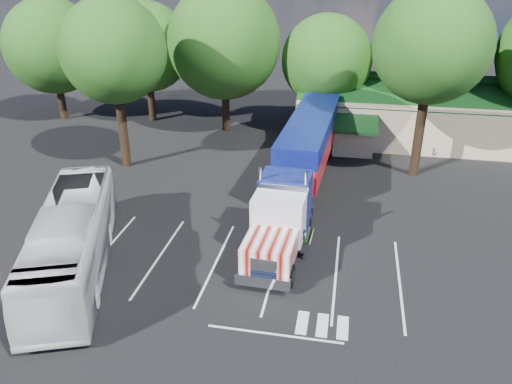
% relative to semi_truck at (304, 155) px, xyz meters
% --- Properties ---
extents(ground, '(120.00, 120.00, 0.00)m').
position_rel_semi_truck_xyz_m(ground, '(-3.57, -3.99, -2.67)').
color(ground, black).
rests_on(ground, ground).
extents(event_hall, '(24.20, 14.12, 5.55)m').
position_rel_semi_truck_xyz_m(event_hall, '(10.17, 13.82, -0.46)').
color(event_hall, '#BEAA8D').
rests_on(event_hall, ground).
extents(tree_row_a, '(9.00, 9.00, 11.68)m').
position_rel_semi_truck_xyz_m(tree_row_a, '(-25.57, 12.51, 4.49)').
color(tree_row_a, black).
rests_on(tree_row_a, ground).
extents(tree_row_b, '(8.40, 8.40, 11.35)m').
position_rel_semi_truck_xyz_m(tree_row_b, '(-16.57, 13.81, 4.46)').
color(tree_row_b, black).
rests_on(tree_row_b, ground).
extents(tree_row_c, '(10.00, 10.00, 13.05)m').
position_rel_semi_truck_xyz_m(tree_row_c, '(-8.57, 12.21, 5.37)').
color(tree_row_c, black).
rests_on(tree_row_c, ground).
extents(tree_row_d, '(8.00, 8.00, 10.60)m').
position_rel_semi_truck_xyz_m(tree_row_d, '(0.43, 13.51, 3.91)').
color(tree_row_d, black).
rests_on(tree_row_d, ground).
extents(tree_row_e, '(9.60, 9.60, 12.90)m').
position_rel_semi_truck_xyz_m(tree_row_e, '(9.43, 14.01, 5.42)').
color(tree_row_e, black).
rests_on(tree_row_e, ground).
extents(tree_near_left, '(7.60, 7.60, 12.65)m').
position_rel_semi_truck_xyz_m(tree_near_left, '(-14.07, 2.01, 6.14)').
color(tree_near_left, black).
rests_on(tree_near_left, ground).
extents(tree_near_right, '(8.00, 8.00, 13.50)m').
position_rel_semi_truck_xyz_m(tree_near_right, '(7.93, 4.51, 6.79)').
color(tree_near_right, black).
rests_on(tree_near_right, ground).
extents(semi_truck, '(4.22, 22.65, 4.72)m').
position_rel_semi_truck_xyz_m(semi_truck, '(0.00, 0.00, 0.00)').
color(semi_truck, black).
rests_on(semi_truck, ground).
extents(woman, '(0.72, 0.78, 1.78)m').
position_rel_semi_truck_xyz_m(woman, '(0.93, -8.61, -1.78)').
color(woman, black).
rests_on(woman, ground).
extents(bicycle, '(0.61, 1.66, 0.87)m').
position_rel_semi_truck_xyz_m(bicycle, '(-1.68, -2.99, -2.24)').
color(bicycle, black).
rests_on(bicycle, ground).
extents(tour_bus, '(7.40, 13.29, 3.63)m').
position_rel_semi_truck_xyz_m(tour_bus, '(-10.57, -11.99, -0.85)').
color(tour_bus, silver).
rests_on(tour_bus, ground).
extents(silver_sedan, '(4.51, 3.26, 1.42)m').
position_rel_semi_truck_xyz_m(silver_sedan, '(8.43, 10.01, -1.96)').
color(silver_sedan, '#B9BAC1').
rests_on(silver_sedan, ground).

